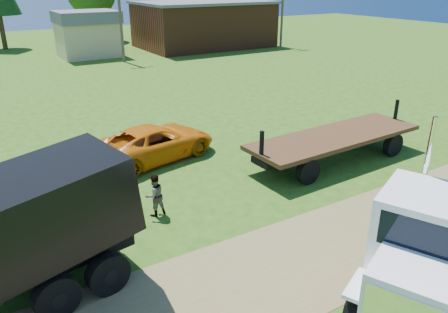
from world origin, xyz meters
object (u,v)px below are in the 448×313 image
orange_pickup (155,142)px  flatbed_trailer (335,141)px  spectator_a (395,211)px  white_semi_tractor (430,251)px

orange_pickup → flatbed_trailer: 8.36m
flatbed_trailer → spectator_a: bearing=-119.8°
white_semi_tractor → flatbed_trailer: size_ratio=0.88×
orange_pickup → flatbed_trailer: size_ratio=0.65×
spectator_a → flatbed_trailer: bearing=52.1°
orange_pickup → spectator_a: spectator_a is taller
white_semi_tractor → orange_pickup: bearing=74.6°
flatbed_trailer → white_semi_tractor: bearing=-123.4°
white_semi_tractor → flatbed_trailer: (5.01, 8.31, -0.65)m
white_semi_tractor → flatbed_trailer: bearing=34.6°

